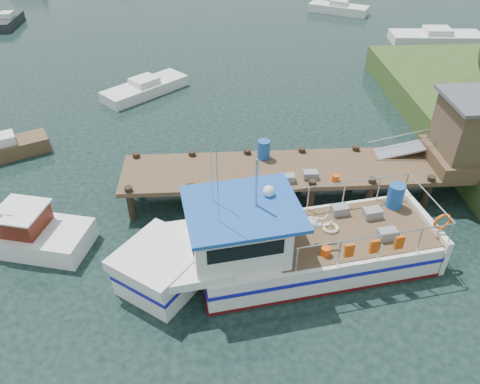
{
  "coord_description": "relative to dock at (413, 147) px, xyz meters",
  "views": [
    {
      "loc": [
        -1.93,
        -16.82,
        12.51
      ],
      "look_at": [
        -1.0,
        -1.5,
        1.3
      ],
      "focal_mm": 35.0,
      "sensor_mm": 36.0,
      "label": 1
    }
  ],
  "objects": [
    {
      "name": "moored_rowboat",
      "position": [
        -18.99,
        4.07,
        -1.8
      ],
      "size": [
        4.28,
        3.08,
        1.19
      ],
      "rotation": [
        0.0,
        0.0,
        -0.06
      ],
      "color": "brown",
      "rests_on": "ground"
    },
    {
      "name": "moored_e",
      "position": [
        -26.26,
        26.33,
        -1.8
      ],
      "size": [
        1.5,
        4.33,
        1.19
      ],
      "rotation": [
        0.0,
        0.0,
        0.17
      ],
      "color": "black",
      "rests_on": "ground"
    },
    {
      "name": "moored_b",
      "position": [
        3.69,
        28.64,
        -1.79
      ],
      "size": [
        5.69,
        4.29,
        1.21
      ],
      "rotation": [
        0.0,
        0.0,
        0.1
      ],
      "color": "silver",
      "rests_on": "ground"
    },
    {
      "name": "work_boat",
      "position": [
        -16.57,
        -2.53,
        -1.67
      ],
      "size": [
        6.9,
        3.47,
        3.62
      ],
      "rotation": [
        0.0,
        0.0,
        -0.25
      ],
      "color": "silver",
      "rests_on": "ground"
    },
    {
      "name": "lobster_boat",
      "position": [
        -6.38,
        -4.57,
        -1.19
      ],
      "size": [
        12.15,
        5.07,
        5.78
      ],
      "rotation": [
        0.0,
        0.0,
        0.16
      ],
      "color": "silver",
      "rests_on": "ground"
    },
    {
      "name": "moored_a",
      "position": [
        -12.77,
        11.32,
        -1.86
      ],
      "size": [
        5.4,
        5.14,
        1.03
      ],
      "rotation": [
        0.0,
        0.0,
        0.39
      ],
      "color": "silver",
      "rests_on": "ground"
    },
    {
      "name": "dock",
      "position": [
        0.0,
        0.0,
        0.0
      ],
      "size": [
        16.6,
        3.0,
        4.78
      ],
      "color": "brown",
      "rests_on": "ground"
    },
    {
      "name": "ground_plane",
      "position": [
        -6.51,
        -0.01,
        -2.24
      ],
      "size": [
        160.0,
        160.0,
        0.0
      ],
      "primitive_type": "plane",
      "color": "black"
    },
    {
      "name": "moored_c",
      "position": [
        9.61,
        19.87,
        -1.82
      ],
      "size": [
        7.35,
        2.99,
        1.13
      ],
      "rotation": [
        0.0,
        0.0,
        -0.25
      ],
      "color": "silver",
      "rests_on": "ground"
    }
  ]
}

